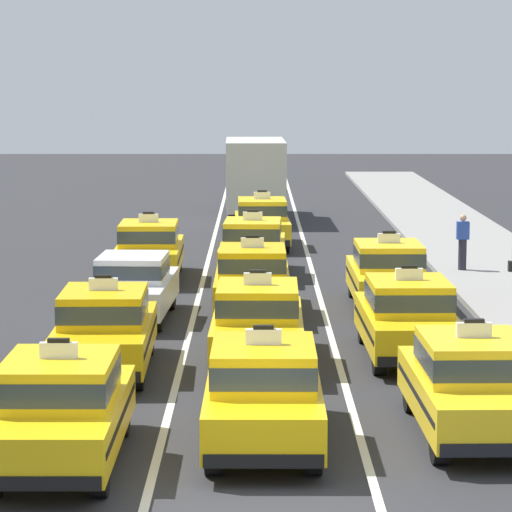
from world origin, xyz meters
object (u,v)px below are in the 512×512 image
object	(u,v)px
taxi_center_second	(258,322)
taxi_right_second	(408,317)
box_truck_center_sixth	(255,176)
taxi_right_third	(388,273)
taxi_left_nearest	(61,408)
taxi_center_nearest	(264,392)
taxi_left_second	(105,329)
taxi_right_nearest	(472,384)
taxi_center_fifth	(262,222)
taxi_left_fourth	(149,249)
taxi_center_third	(253,279)
taxi_center_fourth	(253,247)
pedestrian_near_crosswalk	(463,242)
sedan_left_third	(134,285)

from	to	relation	value
taxi_center_second	taxi_right_second	size ratio (longest dim) A/B	1.00
box_truck_center_sixth	taxi_right_third	world-z (taller)	box_truck_center_sixth
taxi_left_nearest	taxi_center_nearest	distance (m)	3.20
taxi_left_second	box_truck_center_sixth	xyz separation A→B (m)	(2.93, 27.32, 0.90)
taxi_right_nearest	taxi_center_fifth	bearing A→B (deg)	97.97
taxi_left_nearest	taxi_left_fourth	size ratio (longest dim) A/B	1.00
taxi_left_fourth	taxi_center_fifth	distance (m)	7.74
taxi_left_fourth	taxi_right_nearest	world-z (taller)	same
taxi_left_second	taxi_right_second	bearing A→B (deg)	11.80
taxi_center_third	box_truck_center_sixth	world-z (taller)	box_truck_center_sixth
taxi_center_fourth	taxi_right_second	bearing A→B (deg)	-73.76
taxi_center_second	taxi_center_fourth	distance (m)	11.67
box_truck_center_sixth	pedestrian_near_crosswalk	xyz separation A→B (m)	(6.10, -14.66, -0.80)
taxi_center_fifth	taxi_right_third	distance (m)	12.03
taxi_left_second	sedan_left_third	world-z (taller)	taxi_left_second
taxi_center_nearest	sedan_left_third	bearing A→B (deg)	105.94
taxi_center_nearest	taxi_right_nearest	world-z (taller)	same
taxi_center_second	taxi_center_fifth	world-z (taller)	same
taxi_center_fourth	taxi_center_fifth	bearing A→B (deg)	87.39
box_truck_center_sixth	taxi_right_second	size ratio (longest dim) A/B	1.53
taxi_left_fourth	taxi_center_fourth	world-z (taller)	same
sedan_left_third	taxi_center_nearest	xyz separation A→B (m)	(3.05, -10.67, 0.03)
sedan_left_third	box_truck_center_sixth	world-z (taller)	box_truck_center_sixth
taxi_left_fourth	taxi_right_nearest	xyz separation A→B (m)	(6.54, -16.38, 0.00)
taxi_left_nearest	taxi_center_fifth	bearing A→B (deg)	82.87
taxi_left_second	taxi_center_fourth	world-z (taller)	same
taxi_center_nearest	taxi_center_fourth	world-z (taller)	same
taxi_center_third	taxi_right_second	bearing A→B (deg)	-57.39
taxi_left_second	sedan_left_third	xyz separation A→B (m)	(0.05, 5.53, -0.03)
taxi_center_second	box_truck_center_sixth	size ratio (longest dim) A/B	0.66
taxi_right_second	taxi_right_third	distance (m)	5.91
taxi_center_second	taxi_left_fourth	bearing A→B (deg)	105.55
sedan_left_third	taxi_center_fifth	xyz separation A→B (m)	(3.13, 13.27, 0.03)
taxi_left_nearest	taxi_left_second	world-z (taller)	same
taxi_left_fourth	box_truck_center_sixth	distance (m)	15.85
taxi_left_nearest	taxi_right_nearest	distance (m)	6.58
taxi_center_second	pedestrian_near_crosswalk	bearing A→B (deg)	63.34
taxi_right_second	pedestrian_near_crosswalk	distance (m)	11.75
taxi_left_second	box_truck_center_sixth	bearing A→B (deg)	83.87
taxi_center_second	taxi_center_third	xyz separation A→B (m)	(-0.12, 5.64, 0.00)
taxi_center_nearest	taxi_right_second	world-z (taller)	same
taxi_left_nearest	taxi_center_fifth	size ratio (longest dim) A/B	0.99
taxi_right_nearest	taxi_right_second	bearing A→B (deg)	93.39
taxi_left_nearest	taxi_right_third	world-z (taller)	same
box_truck_center_sixth	taxi_right_third	xyz separation A→B (m)	(3.36, -20.13, -0.90)
taxi_center_second	taxi_center_fourth	bearing A→B (deg)	90.61
taxi_left_fourth	taxi_center_nearest	world-z (taller)	same
taxi_left_fourth	box_truck_center_sixth	xyz separation A→B (m)	(3.02, 15.53, 0.90)
taxi_center_fifth	pedestrian_near_crosswalk	world-z (taller)	taxi_center_fifth
box_truck_center_sixth	pedestrian_near_crosswalk	world-z (taller)	box_truck_center_sixth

